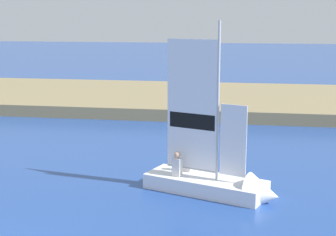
{
  "coord_description": "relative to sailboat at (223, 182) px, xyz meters",
  "views": [
    {
      "loc": [
        5.7,
        -8.54,
        5.47
      ],
      "look_at": [
        2.16,
        12.51,
        1.2
      ],
      "focal_mm": 54.28,
      "sensor_mm": 36.0,
      "label": 1
    }
  ],
  "objects": [
    {
      "name": "shore_bank",
      "position": [
        -4.9,
        16.68,
        -0.1
      ],
      "size": [
        80.0,
        11.83,
        0.65
      ],
      "primitive_type": "cube",
      "color": "#897A56",
      "rests_on": "ground"
    },
    {
      "name": "sailboat",
      "position": [
        0.0,
        0.0,
        0.0
      ],
      "size": [
        4.49,
        2.67,
        5.74
      ],
      "rotation": [
        0.0,
        0.0,
        -0.34
      ],
      "color": "white",
      "rests_on": "ground"
    }
  ]
}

